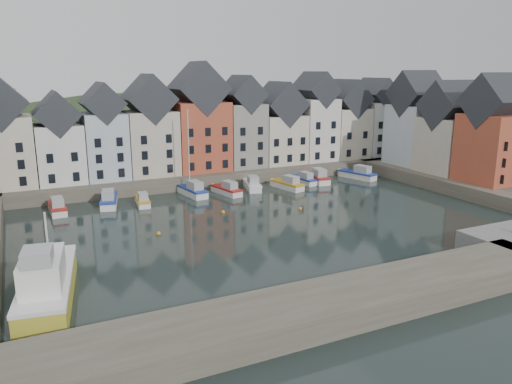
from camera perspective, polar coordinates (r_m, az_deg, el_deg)
ground at (r=60.50m, az=2.61°, el=-3.88°), size 260.00×260.00×0.00m
far_quay at (r=86.96m, az=-6.83°, el=2.16°), size 90.00×16.00×2.00m
right_quay at (r=85.72m, az=23.91°, el=0.90°), size 14.00×54.00×2.00m
near_wall at (r=37.80m, az=5.23°, el=-13.55°), size 50.00×6.00×2.00m
hillside at (r=115.96m, az=-10.80°, el=-4.74°), size 153.60×70.40×64.00m
far_terrace at (r=84.98m, az=-4.47°, el=7.33°), size 72.37×8.16×17.78m
right_terrace at (r=87.06m, az=21.45°, el=6.61°), size 8.30×24.25×16.36m
mooring_buoys at (r=63.39m, az=-2.88°, el=-2.92°), size 20.50×5.50×0.50m
boat_a at (r=70.79m, az=-21.77°, el=-1.64°), size 2.10×6.36×2.43m
boat_b at (r=72.07m, az=-16.46°, el=-0.90°), size 3.58×7.17×2.64m
boat_c at (r=71.32m, az=-12.83°, el=-0.97°), size 2.26×5.50×2.05m
boat_d at (r=75.23m, az=-7.26°, el=0.21°), size 3.03×7.02×12.99m
boat_e at (r=75.63m, az=-3.34°, el=0.26°), size 3.14×6.39×2.35m
boat_f at (r=78.69m, az=-0.44°, el=0.84°), size 3.57×6.76×2.48m
boat_g at (r=79.11m, az=3.64°, el=0.88°), size 3.23×6.67×2.46m
boat_h at (r=83.16m, az=5.43°, el=1.43°), size 2.52×6.00×2.24m
boat_i at (r=84.48m, az=7.00°, el=1.68°), size 3.17×7.19×2.67m
boat_j at (r=88.31m, az=11.63°, el=2.01°), size 4.05×7.18×2.63m
large_vessel at (r=43.90m, az=-22.79°, el=-9.63°), size 5.89×14.18×7.16m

